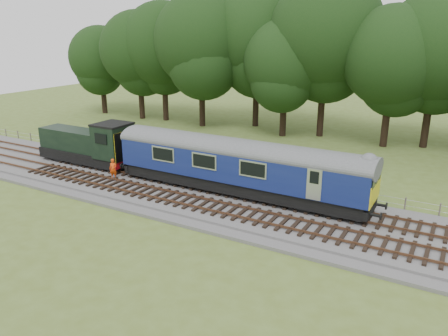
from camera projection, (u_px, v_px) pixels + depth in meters
The scene contains 9 objects.
ground at pixel (233, 206), 28.86m from camera, with size 120.00×120.00×0.00m, color #516424.
ballast at pixel (233, 203), 28.81m from camera, with size 70.00×7.00×0.35m, color #4C4C4F.
track_north at pixel (243, 193), 29.89m from camera, with size 67.20×2.40×0.21m.
track_south at pixel (221, 208), 27.41m from camera, with size 67.20×2.40×0.21m.
fence at pixel (262, 185), 32.59m from camera, with size 64.00×0.12×1.00m, color #6B6054, non-canonical shape.
tree_line at pixel (330, 137), 47.09m from camera, with size 70.00×8.00×18.00m, color black, non-canonical shape.
dmu_railcar at pixel (238, 162), 29.42m from camera, with size 18.05×2.86×3.88m.
shunter_loco at pixel (89, 145), 36.14m from camera, with size 8.91×2.60×3.38m.
worker at pixel (113, 169), 32.75m from camera, with size 0.57×0.37×1.55m, color #FF4E0D.
Camera 1 is at (12.62, -23.54, 11.23)m, focal length 35.00 mm.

